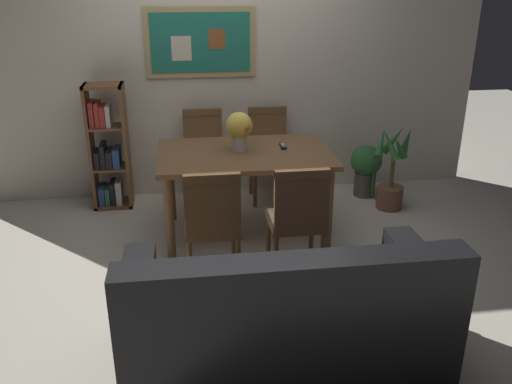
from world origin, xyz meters
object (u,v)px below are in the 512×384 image
at_px(dining_chair_far_left, 204,149).
at_px(leather_couch, 284,320).
at_px(dining_chair_far_right, 269,146).
at_px(flower_vase, 239,128).
at_px(tv_remote, 283,146).
at_px(dining_table, 244,163).
at_px(dining_chair_near_right, 298,214).
at_px(potted_palm, 391,176).
at_px(bookshelf, 108,152).
at_px(potted_ivy, 366,167).
at_px(dining_chair_near_left, 212,219).

distance_m(dining_chair_far_left, leather_couch, 2.58).
distance_m(dining_chair_far_right, flower_vase, 0.95).
relative_size(dining_chair_far_right, tv_remote, 5.77).
distance_m(dining_table, dining_chair_far_right, 0.90).
distance_m(dining_chair_far_right, leather_couch, 2.58).
bearing_deg(dining_chair_near_right, potted_palm, 45.56).
bearing_deg(dining_chair_near_right, bookshelf, 132.74).
bearing_deg(dining_chair_far_left, tv_remote, -48.42).
bearing_deg(tv_remote, dining_chair_far_right, 90.24).
bearing_deg(dining_chair_far_left, dining_table, -69.43).
bearing_deg(tv_remote, leather_couch, -99.94).
distance_m(dining_table, dining_chair_far_left, 0.88).
bearing_deg(leather_couch, bookshelf, 116.03).
relative_size(dining_table, potted_palm, 1.68).
relative_size(potted_ivy, potted_palm, 0.64).
height_order(dining_table, tv_remote, tv_remote).
bearing_deg(flower_vase, dining_chair_near_right, -69.84).
relative_size(potted_ivy, flower_vase, 1.67).
bearing_deg(dining_table, flower_vase, 121.82).
height_order(bookshelf, flower_vase, bookshelf).
xyz_separation_m(dining_chair_near_right, potted_palm, (1.17, 1.19, -0.21)).
bearing_deg(dining_chair_near_left, potted_ivy, 43.10).
height_order(dining_chair_near_right, dining_chair_near_left, same).
height_order(dining_chair_far_right, tv_remote, dining_chair_far_right).
xyz_separation_m(dining_chair_far_left, leather_couch, (0.33, -2.55, -0.23)).
height_order(dining_chair_far_left, leather_couch, dining_chair_far_left).
height_order(dining_chair_near_right, leather_couch, dining_chair_near_right).
distance_m(dining_table, potted_palm, 1.54).
bearing_deg(dining_chair_near_right, flower_vase, 110.16).
bearing_deg(bookshelf, leather_couch, -63.97).
bearing_deg(tv_remote, potted_palm, 14.40).
bearing_deg(dining_chair_far_left, dining_chair_near_right, -70.06).
relative_size(leather_couch, tv_remote, 11.41).
xyz_separation_m(leather_couch, bookshelf, (-1.24, 2.54, 0.24)).
distance_m(dining_chair_near_right, flower_vase, 1.02).
xyz_separation_m(dining_chair_far_left, tv_remote, (0.65, -0.73, 0.23)).
bearing_deg(bookshelf, potted_palm, -9.22).
bearing_deg(potted_ivy, leather_couch, -117.96).
relative_size(dining_chair_near_left, tv_remote, 5.77).
height_order(dining_table, dining_chair_far_right, dining_chair_far_right).
height_order(leather_couch, bookshelf, bookshelf).
bearing_deg(dining_chair_far_left, dining_chair_near_left, -90.50).
bearing_deg(potted_ivy, dining_chair_near_left, -136.90).
distance_m(dining_chair_far_left, potted_ivy, 1.65).
xyz_separation_m(dining_table, potted_ivy, (1.32, 0.72, -0.35)).
relative_size(dining_chair_far_right, potted_palm, 1.07).
distance_m(dining_table, tv_remote, 0.37).
distance_m(dining_table, dining_chair_near_right, 0.88).
relative_size(bookshelf, tv_remote, 7.59).
height_order(bookshelf, potted_palm, bookshelf).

